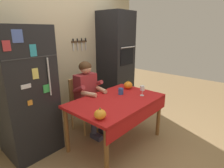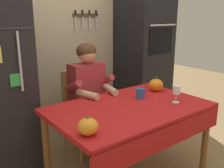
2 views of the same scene
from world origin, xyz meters
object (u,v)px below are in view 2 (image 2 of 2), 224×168
pumpkin_medium (88,127)px  wall_oven (144,50)px  pumpkin_large (156,85)px  dining_table (131,115)px  chair_behind_person (82,107)px  coffee_mug (140,93)px  seated_person (90,92)px  wine_glass (176,91)px

pumpkin_medium → wall_oven: bearing=35.0°
pumpkin_large → pumpkin_medium: 1.20m
wall_oven → pumpkin_large: 0.93m
dining_table → chair_behind_person: size_ratio=1.51×
coffee_mug → chair_behind_person: bearing=111.2°
coffee_mug → pumpkin_medium: bearing=-157.1°
wall_oven → seated_person: (-1.08, -0.32, -0.31)m
seated_person → wall_oven: bearing=16.4°
wine_glass → pumpkin_medium: (-0.99, -0.05, -0.05)m
seated_person → dining_table: bearing=-86.7°
wall_oven → coffee_mug: wall_oven is taller
pumpkin_medium → wine_glass: bearing=3.1°
seated_person → pumpkin_medium: size_ratio=8.77×
wall_oven → pumpkin_medium: 2.02m
wall_oven → coffee_mug: 1.18m
pumpkin_medium → coffee_mug: bearing=22.9°
seated_person → coffee_mug: 0.55m
dining_table → pumpkin_medium: (-0.59, -0.23, 0.14)m
coffee_mug → pumpkin_large: pumpkin_large is taller
pumpkin_large → pumpkin_medium: (-1.12, -0.42, -0.01)m
chair_behind_person → pumpkin_large: (0.56, -0.60, 0.29)m
wall_oven → pumpkin_large: (-0.52, -0.73, -0.24)m
pumpkin_medium → seated_person: bearing=56.2°
pumpkin_large → chair_behind_person: bearing=133.2°
coffee_mug → pumpkin_large: 0.31m
dining_table → pumpkin_medium: bearing=-159.0°
wine_glass → pumpkin_medium: size_ratio=1.12×
dining_table → seated_person: seated_person is taller
wall_oven → coffee_mug: size_ratio=19.00×
chair_behind_person → wine_glass: 1.11m
chair_behind_person → pumpkin_medium: chair_behind_person is taller
pumpkin_large → coffee_mug: bearing=-165.9°
wine_glass → seated_person: bearing=119.1°
chair_behind_person → pumpkin_large: 0.87m
dining_table → wine_glass: (0.40, -0.17, 0.20)m
seated_person → wine_glass: bearing=-60.9°
coffee_mug → wine_glass: size_ratio=0.69×
coffee_mug → pumpkin_large: (0.30, 0.08, 0.02)m
seated_person → pumpkin_large: size_ratio=8.10×
coffee_mug → pumpkin_medium: (-0.82, -0.35, 0.01)m
chair_behind_person → coffee_mug: bearing=-68.8°
wine_glass → pumpkin_large: size_ratio=1.04×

